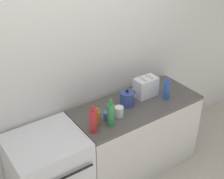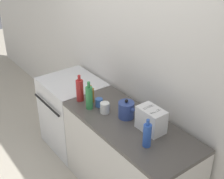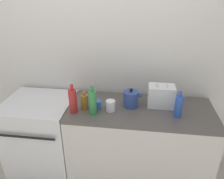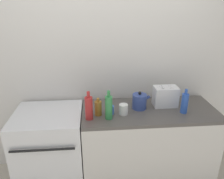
# 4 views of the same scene
# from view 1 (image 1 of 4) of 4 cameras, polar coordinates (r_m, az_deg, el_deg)

# --- Properties ---
(wall_back) EXTENTS (8.00, 0.05, 2.60)m
(wall_back) POSITION_cam_1_polar(r_m,az_deg,el_deg) (3.24, -6.48, 3.52)
(wall_back) COLOR silver
(wall_back) RESTS_ON ground_plane
(stove) EXTENTS (0.70, 0.67, 0.90)m
(stove) POSITION_cam_1_polar(r_m,az_deg,el_deg) (3.26, -11.35, -14.97)
(stove) COLOR silver
(stove) RESTS_ON ground_plane
(counter_block) EXTENTS (1.44, 0.63, 0.90)m
(counter_block) POSITION_cam_1_polar(r_m,az_deg,el_deg) (3.68, 4.27, -8.49)
(counter_block) COLOR silver
(counter_block) RESTS_ON ground_plane
(kettle) EXTENTS (0.19, 0.15, 0.20)m
(kettle) POSITION_cam_1_polar(r_m,az_deg,el_deg) (3.34, 2.78, -1.66)
(kettle) COLOR #33478C
(kettle) RESTS_ON counter_block
(toaster) EXTENTS (0.26, 0.16, 0.22)m
(toaster) POSITION_cam_1_polar(r_m,az_deg,el_deg) (3.51, 6.20, 0.48)
(toaster) COLOR white
(toaster) RESTS_ON counter_block
(bottle_amber) EXTENTS (0.07, 0.07, 0.19)m
(bottle_amber) POSITION_cam_1_polar(r_m,az_deg,el_deg) (3.05, -2.70, -5.17)
(bottle_amber) COLOR #9E6B23
(bottle_amber) RESTS_ON counter_block
(bottle_green) EXTENTS (0.07, 0.07, 0.30)m
(bottle_green) POSITION_cam_1_polar(r_m,az_deg,el_deg) (3.01, -0.24, -4.59)
(bottle_green) COLOR #338C47
(bottle_green) RESTS_ON counter_block
(bottle_blue) EXTENTS (0.07, 0.07, 0.26)m
(bottle_blue) POSITION_cam_1_polar(r_m,az_deg,el_deg) (3.49, 9.93, -0.07)
(bottle_blue) COLOR #2D56B7
(bottle_blue) RESTS_ON counter_block
(bottle_red) EXTENTS (0.08, 0.08, 0.29)m
(bottle_red) POSITION_cam_1_polar(r_m,az_deg,el_deg) (2.94, -3.45, -5.75)
(bottle_red) COLOR #B72828
(bottle_red) RESTS_ON counter_block
(cup_blue) EXTENTS (0.08, 0.08, 0.09)m
(cup_blue) POSITION_cam_1_polar(r_m,az_deg,el_deg) (3.14, -0.91, -4.79)
(cup_blue) COLOR #3860B2
(cup_blue) RESTS_ON counter_block
(cup_white) EXTENTS (0.09, 0.09, 0.11)m
(cup_white) POSITION_cam_1_polar(r_m,az_deg,el_deg) (3.18, 1.30, -4.04)
(cup_white) COLOR white
(cup_white) RESTS_ON counter_block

